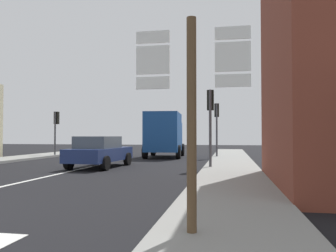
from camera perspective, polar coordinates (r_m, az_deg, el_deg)
ground_plane at (r=16.03m, az=-13.99°, el=-6.99°), size 80.00×80.00×0.00m
sidewalk_right at (r=12.62m, az=10.72°, el=-8.14°), size 2.39×44.00×0.14m
lane_centre_stripe at (r=12.51m, az=-21.66°, el=-8.41°), size 0.16×12.00×0.01m
sedan_far at (r=16.25m, az=-11.53°, el=-4.24°), size 2.15×4.29×1.47m
delivery_truck at (r=23.33m, az=-0.60°, el=-1.29°), size 2.76×5.13×3.05m
route_sign_post at (r=4.81m, az=4.05°, el=3.22°), size 1.66×0.14×3.20m
traffic_light_near_right at (r=15.10m, az=7.22°, el=2.61°), size 0.30×0.49×3.54m
traffic_light_far_left at (r=25.53m, az=-18.47°, el=0.44°), size 0.30×0.49×3.24m
traffic_light_far_right at (r=22.64m, az=8.28°, el=1.42°), size 0.30×0.49×3.66m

